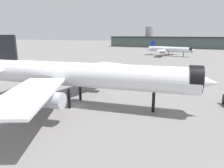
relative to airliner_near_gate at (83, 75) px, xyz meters
name	(u,v)px	position (x,y,z in m)	size (l,w,h in m)	color
ground	(75,106)	(-1.33, -1.55, -7.15)	(900.00, 900.00, 0.00)	slate
airliner_near_gate	(83,75)	(0.00, 0.00, 0.00)	(56.93, 51.87, 16.22)	white
airliner_far_taxiway	(169,49)	(10.74, 121.16, -2.18)	(37.49, 33.29, 11.27)	silver
terminal_building	(189,42)	(25.94, 224.25, -0.26)	(201.29, 52.57, 25.60)	#475651
traffic_cone_near_nose	(96,77)	(-9.80, 29.35, -6.77)	(0.61, 0.61, 0.76)	#F2600C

